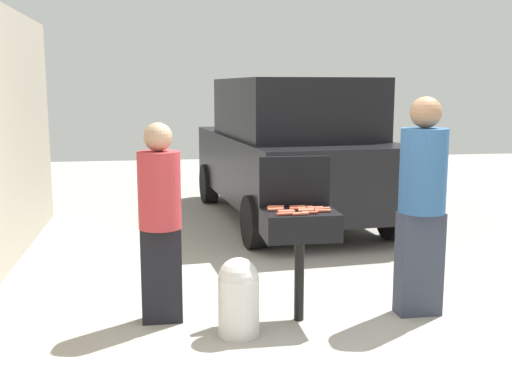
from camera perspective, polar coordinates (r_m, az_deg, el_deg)
ground_plane at (r=5.08m, az=6.87°, el=-12.55°), size 24.00×24.00×0.00m
bbq_grill at (r=5.06m, az=4.03°, el=-3.35°), size 0.60×0.44×0.92m
grill_lid_open at (r=5.20m, az=3.52°, el=0.98°), size 0.60×0.05×0.42m
hot_dog_0 at (r=5.14m, az=3.78°, el=-1.36°), size 0.13×0.03×0.03m
hot_dog_1 at (r=4.99m, az=4.60°, el=-1.71°), size 0.13×0.03×0.03m
hot_dog_2 at (r=5.00m, az=6.13°, el=-1.72°), size 0.13×0.03×0.03m
hot_dog_3 at (r=4.85m, az=2.66°, el=-2.02°), size 0.13×0.04×0.03m
hot_dog_4 at (r=5.06m, az=3.79°, el=-1.54°), size 0.13×0.03×0.03m
hot_dog_5 at (r=5.02m, az=1.81°, el=-1.61°), size 0.13×0.04×0.03m
hot_dog_6 at (r=5.12m, az=4.48°, el=-1.40°), size 0.13×0.03×0.03m
hot_dog_7 at (r=5.11m, az=5.45°, el=-1.45°), size 0.13×0.04×0.03m
hot_dog_8 at (r=4.92m, az=2.82°, el=-1.84°), size 0.13×0.04×0.03m
hot_dog_9 at (r=4.92m, az=4.95°, el=-1.88°), size 0.13×0.03×0.03m
hot_dog_10 at (r=4.95m, az=2.72°, el=-1.77°), size 0.13×0.03×0.03m
hot_dog_11 at (r=5.07m, az=6.04°, el=-1.55°), size 0.13×0.04×0.03m
hot_dog_12 at (r=5.04m, az=4.59°, el=-1.59°), size 0.13×0.03×0.03m
hot_dog_13 at (r=5.08m, az=1.75°, el=-1.48°), size 0.13×0.04×0.03m
hot_dog_14 at (r=4.86m, az=4.08°, el=-2.00°), size 0.13×0.04×0.03m
hot_dog_15 at (r=5.13m, az=1.85°, el=-1.38°), size 0.13×0.04×0.03m
propane_tank at (r=4.88m, az=-1.61°, el=-9.40°), size 0.32×0.32×0.62m
person_left at (r=5.06m, az=-8.77°, el=-2.16°), size 0.34×0.34×1.63m
person_right at (r=5.33m, az=14.94°, el=-0.59°), size 0.38×0.38×1.83m
parked_minivan at (r=8.96m, az=3.15°, el=3.94°), size 2.36×4.56×2.02m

